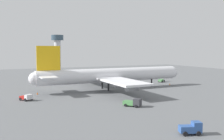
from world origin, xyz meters
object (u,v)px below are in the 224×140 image
catering_truck (133,103)px  safety_cone_nose (170,84)px  pushback_tractor (162,80)px  safety_cone_tail (37,93)px  fuel_truck (26,97)px  baggage_tug (191,128)px  control_tower (57,49)px  cargo_airplane (111,75)px

catering_truck → safety_cone_nose: size_ratio=7.43×
pushback_tractor → safety_cone_tail: (-64.10, -9.63, -0.71)m
fuel_truck → baggage_tug: bearing=-63.3°
catering_truck → safety_cone_nose: 50.82m
pushback_tractor → safety_cone_tail: pushback_tractor is taller
baggage_tug → control_tower: control_tower is taller
fuel_truck → control_tower: control_tower is taller
catering_truck → safety_cone_tail: size_ratio=6.60×
cargo_airplane → safety_cone_nose: (31.09, 0.09, -5.55)m
fuel_truck → safety_cone_tail: fuel_truck is taller
safety_cone_nose → baggage_tug: bearing=-125.3°
cargo_airplane → safety_cone_nose: bearing=0.2°
safety_cone_tail → pushback_tractor: bearing=8.5°
fuel_truck → catering_truck: bearing=-40.2°
baggage_tug → safety_cone_tail: size_ratio=5.51×
cargo_airplane → pushback_tractor: bearing=16.9°
cargo_airplane → fuel_truck: bearing=-165.2°
safety_cone_nose → safety_cone_tail: (-61.16, 0.61, 0.05)m
safety_cone_nose → control_tower: bearing=104.4°
control_tower → safety_cone_tail: bearing=-107.6°
cargo_airplane → fuel_truck: size_ratio=14.77×
baggage_tug → pushback_tractor: bearing=57.1°
baggage_tug → control_tower: size_ratio=0.16×
cargo_airplane → fuel_truck: cargo_airplane is taller
pushback_tractor → safety_cone_tail: size_ratio=5.44×
fuel_truck → catering_truck: catering_truck is taller
pushback_tractor → baggage_tug: baggage_tug is taller
cargo_airplane → control_tower: (3.69, 107.07, 11.57)m
pushback_tractor → catering_truck: catering_truck is taller
baggage_tug → catering_truck: 26.41m
cargo_airplane → safety_cone_tail: cargo_airplane is taller
safety_cone_tail → catering_truck: bearing=-56.3°
fuel_truck → safety_cone_nose: size_ratio=6.16×
cargo_airplane → control_tower: control_tower is taller
pushback_tractor → safety_cone_nose: bearing=-106.0°
catering_truck → control_tower: bearing=85.2°
cargo_airplane → control_tower: bearing=88.0°
pushback_tractor → control_tower: (-30.34, 96.74, 16.36)m
catering_truck → safety_cone_nose: bearing=39.5°
fuel_truck → cargo_airplane: bearing=14.8°
baggage_tug → safety_cone_tail: 62.40m
control_tower → baggage_tug: bearing=-94.9°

